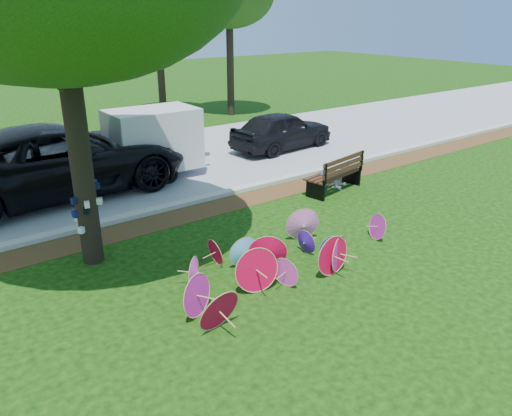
{
  "coord_description": "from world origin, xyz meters",
  "views": [
    {
      "loc": [
        -5.71,
        -6.38,
        5.03
      ],
      "look_at": [
        0.5,
        2.0,
        0.9
      ],
      "focal_mm": 35.0,
      "sensor_mm": 36.0,
      "label": 1
    }
  ],
  "objects_px": {
    "parasol_pile": "(275,260)",
    "park_bench": "(333,173)",
    "person_right": "(340,170)",
    "cargo_trailer": "(154,139)",
    "black_van": "(60,160)",
    "dark_pickup": "(282,130)",
    "person_left": "(324,172)"
  },
  "relations": [
    {
      "from": "dark_pickup",
      "to": "park_bench",
      "type": "height_order",
      "value": "dark_pickup"
    },
    {
      "from": "parasol_pile",
      "to": "cargo_trailer",
      "type": "relative_size",
      "value": 2.1
    },
    {
      "from": "black_van",
      "to": "person_left",
      "type": "relative_size",
      "value": 5.87
    },
    {
      "from": "parasol_pile",
      "to": "black_van",
      "type": "bearing_deg",
      "value": 103.97
    },
    {
      "from": "parasol_pile",
      "to": "person_left",
      "type": "relative_size",
      "value": 4.55
    },
    {
      "from": "person_left",
      "to": "person_right",
      "type": "height_order",
      "value": "person_left"
    },
    {
      "from": "dark_pickup",
      "to": "person_right",
      "type": "bearing_deg",
      "value": 157.07
    },
    {
      "from": "black_van",
      "to": "dark_pickup",
      "type": "bearing_deg",
      "value": -91.04
    },
    {
      "from": "parasol_pile",
      "to": "dark_pickup",
      "type": "distance_m",
      "value": 10.13
    },
    {
      "from": "cargo_trailer",
      "to": "person_right",
      "type": "xyz_separation_m",
      "value": [
        3.99,
        -4.33,
        -0.68
      ]
    },
    {
      "from": "black_van",
      "to": "person_left",
      "type": "height_order",
      "value": "black_van"
    },
    {
      "from": "park_bench",
      "to": "parasol_pile",
      "type": "bearing_deg",
      "value": -156.98
    },
    {
      "from": "black_van",
      "to": "dark_pickup",
      "type": "xyz_separation_m",
      "value": [
        8.4,
        0.14,
        -0.28
      ]
    },
    {
      "from": "black_van",
      "to": "dark_pickup",
      "type": "relative_size",
      "value": 1.69
    },
    {
      "from": "black_van",
      "to": "cargo_trailer",
      "type": "relative_size",
      "value": 2.71
    },
    {
      "from": "park_bench",
      "to": "black_van",
      "type": "bearing_deg",
      "value": 134.79
    },
    {
      "from": "parasol_pile",
      "to": "person_right",
      "type": "bearing_deg",
      "value": 32.0
    },
    {
      "from": "dark_pickup",
      "to": "park_bench",
      "type": "relative_size",
      "value": 2.06
    },
    {
      "from": "park_bench",
      "to": "person_left",
      "type": "height_order",
      "value": "person_left"
    },
    {
      "from": "cargo_trailer",
      "to": "park_bench",
      "type": "height_order",
      "value": "cargo_trailer"
    },
    {
      "from": "person_right",
      "to": "parasol_pile",
      "type": "bearing_deg",
      "value": -144.7
    },
    {
      "from": "parasol_pile",
      "to": "park_bench",
      "type": "distance_m",
      "value": 5.58
    },
    {
      "from": "black_van",
      "to": "cargo_trailer",
      "type": "height_order",
      "value": "cargo_trailer"
    },
    {
      "from": "black_van",
      "to": "park_bench",
      "type": "distance_m",
      "value": 7.98
    },
    {
      "from": "dark_pickup",
      "to": "person_left",
      "type": "bearing_deg",
      "value": 149.61
    },
    {
      "from": "dark_pickup",
      "to": "cargo_trailer",
      "type": "bearing_deg",
      "value": 88.19
    },
    {
      "from": "person_right",
      "to": "black_van",
      "type": "bearing_deg",
      "value": 150.22
    },
    {
      "from": "park_bench",
      "to": "person_right",
      "type": "xyz_separation_m",
      "value": [
        0.35,
        0.05,
        0.02
      ]
    },
    {
      "from": "dark_pickup",
      "to": "cargo_trailer",
      "type": "height_order",
      "value": "cargo_trailer"
    },
    {
      "from": "cargo_trailer",
      "to": "person_right",
      "type": "distance_m",
      "value": 5.93
    },
    {
      "from": "parasol_pile",
      "to": "person_right",
      "type": "relative_size",
      "value": 5.02
    },
    {
      "from": "black_van",
      "to": "person_left",
      "type": "xyz_separation_m",
      "value": [
        6.19,
        -4.49,
        -0.39
      ]
    }
  ]
}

